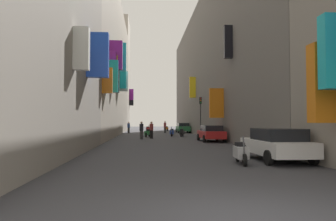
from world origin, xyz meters
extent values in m
plane|color=#38383D|center=(0.00, 30.00, 0.00)|extent=(140.00, 140.00, 0.00)
cube|color=blue|center=(-4.40, 12.11, 5.42)|extent=(1.20, 0.53, 2.50)
cube|color=white|center=(-4.65, 8.91, 5.03)|extent=(0.70, 0.42, 1.97)
cube|color=#9E9384|center=(-8.00, 20.22, 9.66)|extent=(6.00, 5.07, 19.31)
cube|color=#19B2BF|center=(-4.50, 20.43, 5.47)|extent=(1.01, 0.42, 2.68)
cube|color=orange|center=(-4.62, 18.30, 4.82)|extent=(0.77, 0.41, 1.94)
cube|color=yellow|center=(-4.56, 21.55, 6.51)|extent=(0.87, 0.41, 1.83)
cube|color=purple|center=(-4.60, 20.83, 6.20)|extent=(0.81, 0.61, 2.88)
cube|color=purple|center=(-4.37, 21.70, 7.50)|extent=(1.26, 0.57, 2.52)
cube|color=#9E9384|center=(-8.00, 37.42, 8.85)|extent=(6.00, 29.33, 17.69)
cube|color=white|center=(-4.42, 32.24, 6.59)|extent=(1.16, 0.57, 2.40)
cube|color=#19B2BF|center=(-4.50, 31.17, 7.05)|extent=(1.00, 0.47, 2.90)
cube|color=black|center=(-4.63, 24.71, 5.96)|extent=(0.75, 0.40, 2.95)
cube|color=#19B2BF|center=(-4.32, 25.33, 8.12)|extent=(1.36, 0.45, 2.81)
cube|color=#B2A899|center=(-8.00, 56.05, 10.96)|extent=(6.00, 7.91, 21.93)
cube|color=black|center=(-4.57, 58.75, 6.32)|extent=(0.85, 0.53, 2.55)
cube|color=purple|center=(-4.57, 58.31, 7.28)|extent=(0.86, 0.55, 2.25)
cube|color=orange|center=(4.46, 4.85, 3.01)|extent=(1.08, 0.57, 2.73)
cube|color=slate|center=(8.00, 34.28, 8.55)|extent=(6.00, 51.43, 17.11)
cube|color=black|center=(4.68, 17.98, 7.89)|extent=(0.64, 0.42, 2.57)
cube|color=orange|center=(4.39, 20.77, 3.29)|extent=(1.21, 0.38, 2.54)
cube|color=yellow|center=(4.59, 35.33, 6.29)|extent=(0.82, 0.39, 2.79)
cube|color=#B21E1E|center=(3.88, 20.67, 0.60)|extent=(1.68, 4.14, 0.61)
cube|color=black|center=(3.88, 20.46, 1.14)|extent=(1.48, 2.32, 0.46)
cylinder|color=black|center=(3.04, 22.03, 0.30)|extent=(0.18, 0.60, 0.60)
cylinder|color=black|center=(4.72, 22.03, 0.30)|extent=(0.18, 0.60, 0.60)
cylinder|color=black|center=(3.04, 19.30, 0.30)|extent=(0.18, 0.60, 0.60)
cylinder|color=black|center=(4.72, 19.30, 0.30)|extent=(0.18, 0.60, 0.60)
cube|color=white|center=(3.92, 7.72, 0.60)|extent=(1.81, 4.20, 0.60)
cube|color=black|center=(3.92, 7.51, 1.15)|extent=(1.59, 2.35, 0.50)
cylinder|color=black|center=(3.01, 9.11, 0.30)|extent=(0.18, 0.60, 0.60)
cylinder|color=black|center=(4.82, 9.11, 0.30)|extent=(0.18, 0.60, 0.60)
cylinder|color=black|center=(3.01, 6.34, 0.30)|extent=(0.18, 0.60, 0.60)
cylinder|color=black|center=(4.82, 6.34, 0.30)|extent=(0.18, 0.60, 0.60)
cube|color=#236638|center=(3.98, 40.90, 0.65)|extent=(1.73, 4.31, 0.69)
cube|color=black|center=(3.98, 40.69, 1.24)|extent=(1.52, 2.41, 0.49)
cylinder|color=black|center=(3.12, 42.33, 0.30)|extent=(0.18, 0.60, 0.60)
cylinder|color=black|center=(4.85, 42.33, 0.30)|extent=(0.18, 0.60, 0.60)
cylinder|color=black|center=(3.12, 39.48, 0.30)|extent=(0.18, 0.60, 0.60)
cylinder|color=black|center=(4.85, 39.48, 0.30)|extent=(0.18, 0.60, 0.60)
cube|color=orange|center=(2.05, 49.67, 0.46)|extent=(0.68, 1.19, 0.45)
cube|color=black|center=(2.10, 49.47, 0.77)|extent=(0.44, 0.62, 0.16)
cylinder|color=#4C4C51|center=(1.92, 50.22, 0.79)|extent=(0.12, 0.28, 0.68)
cylinder|color=black|center=(1.89, 50.35, 0.24)|extent=(0.21, 0.49, 0.48)
cylinder|color=black|center=(2.21, 48.99, 0.24)|extent=(0.21, 0.49, 0.48)
cube|color=black|center=(2.46, 29.58, 0.46)|extent=(0.71, 1.16, 0.45)
cube|color=black|center=(2.41, 29.38, 0.77)|extent=(0.46, 0.62, 0.16)
cylinder|color=#4C4C51|center=(2.61, 30.10, 0.79)|extent=(0.13, 0.28, 0.68)
cylinder|color=black|center=(2.64, 30.23, 0.24)|extent=(0.22, 0.49, 0.48)
cylinder|color=black|center=(2.29, 28.92, 0.24)|extent=(0.22, 0.49, 0.48)
cube|color=#2D4CAD|center=(1.37, 30.22, 0.46)|extent=(0.62, 1.22, 0.45)
cube|color=black|center=(1.40, 30.44, 0.77)|extent=(0.40, 0.60, 0.16)
cylinder|color=#4C4C51|center=(1.27, 29.65, 0.79)|extent=(0.10, 0.28, 0.68)
cylinder|color=black|center=(1.25, 29.50, 0.24)|extent=(0.17, 0.49, 0.48)
cylinder|color=black|center=(1.48, 30.95, 0.24)|extent=(0.17, 0.49, 0.48)
cube|color=red|center=(-1.22, 47.72, 0.46)|extent=(0.75, 1.28, 0.45)
cube|color=black|center=(-1.28, 47.50, 0.77)|extent=(0.46, 0.63, 0.16)
cylinder|color=#4C4C51|center=(-1.06, 48.30, 0.79)|extent=(0.13, 0.28, 0.68)
cylinder|color=black|center=(-1.02, 48.45, 0.24)|extent=(0.23, 0.49, 0.48)
cylinder|color=black|center=(-1.43, 46.99, 0.24)|extent=(0.23, 0.49, 0.48)
cube|color=#287F3D|center=(-1.45, 28.44, 0.46)|extent=(0.72, 1.16, 0.45)
cube|color=black|center=(-1.40, 28.64, 0.77)|extent=(0.46, 0.63, 0.16)
cylinder|color=#4C4C51|center=(-1.60, 27.92, 0.79)|extent=(0.13, 0.28, 0.68)
cylinder|color=black|center=(-1.64, 27.79, 0.24)|extent=(0.23, 0.49, 0.48)
cylinder|color=black|center=(-1.27, 29.09, 0.24)|extent=(0.23, 0.49, 0.48)
cube|color=#ADADB2|center=(2.10, 6.90, 0.46)|extent=(0.57, 1.23, 0.45)
cube|color=black|center=(2.13, 7.12, 0.77)|extent=(0.38, 0.59, 0.16)
cylinder|color=#4C4C51|center=(2.04, 6.30, 0.79)|extent=(0.09, 0.28, 0.68)
cylinder|color=black|center=(2.02, 6.16, 0.24)|extent=(0.15, 0.49, 0.48)
cylinder|color=black|center=(2.19, 7.63, 0.24)|extent=(0.15, 0.49, 0.48)
cylinder|color=#252525|center=(1.24, 40.59, 0.43)|extent=(0.40, 0.40, 0.86)
cylinder|color=maroon|center=(1.24, 40.59, 1.19)|extent=(0.48, 0.48, 0.68)
sphere|color=tan|center=(1.24, 40.59, 1.65)|extent=(0.23, 0.23, 0.23)
cylinder|color=black|center=(-1.10, 25.48, 0.41)|extent=(0.45, 0.45, 0.82)
cylinder|color=maroon|center=(-1.10, 25.48, 1.15)|extent=(0.53, 0.53, 0.65)
sphere|color=tan|center=(-1.10, 25.48, 1.59)|extent=(0.22, 0.22, 0.22)
cylinder|color=#373737|center=(-2.08, 24.32, 0.41)|extent=(0.35, 0.35, 0.83)
cylinder|color=black|center=(-2.08, 24.32, 1.15)|extent=(0.42, 0.42, 0.65)
sphere|color=tan|center=(-2.08, 24.32, 1.59)|extent=(0.22, 0.22, 0.22)
cylinder|color=#2F2F2F|center=(-4.16, 40.46, 0.40)|extent=(0.34, 0.34, 0.80)
cylinder|color=#335199|center=(-4.16, 40.46, 1.11)|extent=(0.40, 0.40, 0.63)
sphere|color=tan|center=(-4.16, 40.46, 1.54)|extent=(0.22, 0.22, 0.22)
cylinder|color=#2D2D2D|center=(4.61, 29.53, 1.87)|extent=(0.12, 0.12, 3.74)
cube|color=black|center=(4.61, 29.53, 4.12)|extent=(0.26, 0.26, 0.75)
sphere|color=red|center=(4.61, 29.39, 4.37)|extent=(0.14, 0.14, 0.14)
sphere|color=orange|center=(4.61, 29.39, 4.12)|extent=(0.14, 0.14, 0.14)
sphere|color=green|center=(4.61, 29.39, 3.87)|extent=(0.14, 0.14, 0.14)
camera|label=1|loc=(-1.75, -5.22, 1.70)|focal=32.79mm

